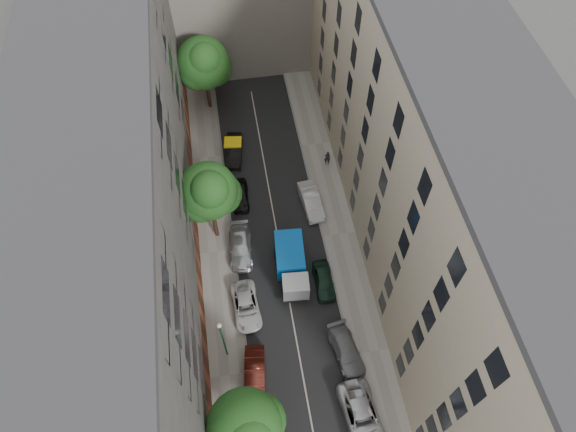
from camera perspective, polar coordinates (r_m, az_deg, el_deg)
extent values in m
plane|color=#4C4C49|center=(45.82, -1.03, -3.07)|extent=(120.00, 120.00, 0.00)
cube|color=black|center=(45.81, -1.03, -3.06)|extent=(8.00, 44.00, 0.02)
cube|color=gray|center=(45.72, -7.87, -3.96)|extent=(3.00, 44.00, 0.15)
cube|color=gray|center=(46.45, 5.69, -2.05)|extent=(3.00, 44.00, 0.15)
cube|color=#464441|center=(38.31, -17.76, 2.46)|extent=(8.00, 44.00, 20.00)
cube|color=tan|center=(40.02, 14.61, 6.65)|extent=(8.00, 44.00, 20.00)
cube|color=black|center=(43.82, 0.38, -6.08)|extent=(2.69, 5.90, 0.32)
cube|color=#A7A9AC|center=(42.06, 0.86, -7.87)|extent=(2.26, 1.87, 1.81)
cube|color=blue|center=(43.29, 0.18, -4.29)|extent=(2.64, 4.00, 1.91)
cylinder|color=black|center=(42.97, -0.50, -8.71)|extent=(0.30, 0.89, 0.89)
cylinder|color=black|center=(43.15, 2.17, -8.31)|extent=(0.30, 0.89, 0.89)
cylinder|color=black|center=(44.67, -1.26, -4.45)|extent=(0.30, 0.89, 0.89)
cylinder|color=black|center=(44.84, 1.29, -4.09)|extent=(0.30, 0.89, 0.89)
imported|color=#49150E|center=(40.41, -3.71, -17.08)|extent=(2.02, 4.46, 1.42)
imported|color=silver|center=(42.47, -4.69, -9.94)|extent=(2.36, 4.69, 1.27)
imported|color=#B9B9BE|center=(45.03, -5.30, -3.43)|extent=(2.21, 4.85, 1.38)
imported|color=black|center=(48.18, -5.33, 2.31)|extent=(1.73, 3.88, 1.30)
imported|color=black|center=(51.67, -6.03, 7.30)|extent=(2.13, 4.54, 1.44)
imported|color=silver|center=(39.84, 8.24, -21.28)|extent=(2.98, 5.64, 1.51)
imported|color=slate|center=(41.17, 6.49, -14.67)|extent=(2.55, 4.81, 1.33)
imported|color=black|center=(43.40, 4.00, -7.18)|extent=(1.65, 3.89, 1.31)
imported|color=silver|center=(47.52, 2.58, 1.68)|extent=(1.97, 4.62, 1.48)
cylinder|color=#382619|center=(36.68, -4.65, -22.82)|extent=(0.24, 0.24, 1.72)
sphere|color=#20531B|center=(35.03, -4.85, -22.29)|extent=(4.86, 4.86, 4.86)
sphere|color=#20531B|center=(35.90, -3.30, -21.74)|extent=(3.65, 3.65, 3.65)
cylinder|color=#382619|center=(45.26, -8.08, -0.97)|extent=(0.36, 0.36, 3.16)
cylinder|color=#382619|center=(43.03, -8.50, 1.00)|extent=(0.24, 0.24, 2.26)
sphere|color=#20531B|center=(41.26, -8.88, 2.76)|extent=(4.80, 4.80, 4.80)
sphere|color=#20531B|center=(42.32, -7.53, 2.48)|extent=(3.60, 3.60, 3.60)
sphere|color=#20531B|center=(41.51, -9.67, 1.56)|extent=(3.36, 3.36, 3.36)
sphere|color=#20531B|center=(39.83, -8.72, 2.90)|extent=(3.12, 3.12, 3.12)
cylinder|color=#382619|center=(56.16, -8.81, 13.02)|extent=(0.36, 0.36, 2.79)
cylinder|color=#382619|center=(54.58, -9.13, 14.85)|extent=(0.24, 0.24, 1.99)
sphere|color=#20531B|center=(53.34, -9.42, 16.42)|extent=(5.27, 5.27, 5.27)
sphere|color=#20531B|center=(54.23, -8.33, 16.05)|extent=(3.95, 3.95, 3.95)
sphere|color=#20531B|center=(53.33, -10.07, 15.51)|extent=(3.69, 3.69, 3.69)
sphere|color=#20531B|center=(52.06, -9.29, 16.78)|extent=(3.43, 3.43, 3.43)
cylinder|color=#1B5F3A|center=(38.99, -7.17, -13.61)|extent=(0.14, 0.14, 5.70)
sphere|color=silver|center=(36.26, -7.66, -11.99)|extent=(0.36, 0.36, 0.36)
imported|color=black|center=(50.54, 4.40, 6.47)|extent=(0.67, 0.51, 1.65)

